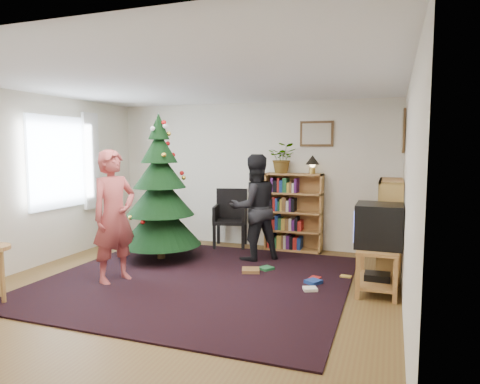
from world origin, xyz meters
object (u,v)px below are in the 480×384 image
(tv_stand, at_px, (378,265))
(crt_tv, at_px, (379,225))
(armchair, at_px, (232,215))
(bookshelf_right, at_px, (390,227))
(potted_plant, at_px, (283,158))
(person_by_chair, at_px, (254,208))
(picture_back, at_px, (317,134))
(person_standing, at_px, (114,217))
(bookshelf_back, at_px, (294,211))
(table_lamp, at_px, (313,161))
(picture_right, at_px, (404,131))
(christmas_tree, at_px, (160,200))

(tv_stand, xyz_separation_m, crt_tv, (-0.00, 0.00, 0.49))
(armchair, bearing_deg, tv_stand, -47.54)
(bookshelf_right, bearing_deg, potted_plant, 61.30)
(person_by_chair, distance_m, potted_plant, 1.12)
(picture_back, relative_size, person_standing, 0.32)
(crt_tv, distance_m, person_standing, 3.28)
(picture_back, height_order, tv_stand, picture_back)
(bookshelf_back, distance_m, armchair, 1.09)
(potted_plant, bearing_deg, bookshelf_back, 0.00)
(tv_stand, xyz_separation_m, table_lamp, (-1.11, 1.67, 1.18))
(picture_back, xyz_separation_m, potted_plant, (-0.54, -0.14, -0.40))
(tv_stand, distance_m, armchair, 2.99)
(bookshelf_back, xyz_separation_m, bookshelf_right, (1.53, -0.95, 0.00))
(tv_stand, distance_m, potted_plant, 2.62)
(picture_right, height_order, tv_stand, picture_right)
(potted_plant, bearing_deg, person_by_chair, -106.36)
(picture_right, height_order, crt_tv, picture_right)
(christmas_tree, height_order, person_by_chair, christmas_tree)
(christmas_tree, distance_m, potted_plant, 2.14)
(bookshelf_right, relative_size, crt_tv, 2.22)
(person_standing, xyz_separation_m, potted_plant, (1.59, 2.44, 0.70))
(person_standing, bearing_deg, picture_right, -41.66)
(christmas_tree, height_order, bookshelf_right, christmas_tree)
(person_by_chair, bearing_deg, picture_right, 144.96)
(tv_stand, relative_size, table_lamp, 2.76)
(christmas_tree, distance_m, person_standing, 1.16)
(crt_tv, distance_m, table_lamp, 2.12)
(christmas_tree, bearing_deg, bookshelf_back, 35.58)
(armchair, bearing_deg, bookshelf_right, -33.49)
(christmas_tree, bearing_deg, picture_back, 33.65)
(picture_right, xyz_separation_m, potted_plant, (-1.86, 0.59, -0.40))
(crt_tv, bearing_deg, christmas_tree, 173.09)
(bookshelf_back, bearing_deg, picture_right, -19.55)
(bookshelf_back, bearing_deg, potted_plant, 180.00)
(picture_back, relative_size, picture_right, 0.92)
(bookshelf_right, xyz_separation_m, person_by_chair, (-1.96, 0.14, 0.15))
(person_standing, height_order, potted_plant, potted_plant)
(bookshelf_right, height_order, tv_stand, bookshelf_right)
(table_lamp, bearing_deg, armchair, -178.68)
(picture_right, distance_m, table_lamp, 1.55)
(bookshelf_back, bearing_deg, picture_back, 21.86)
(bookshelf_right, distance_m, person_by_chair, 1.97)
(picture_back, xyz_separation_m, table_lamp, (-0.04, -0.14, -0.45))
(picture_right, xyz_separation_m, bookshelf_right, (-0.14, -0.36, -1.29))
(crt_tv, bearing_deg, person_standing, -166.49)
(picture_right, bearing_deg, tv_stand, -103.28)
(potted_plant, bearing_deg, person_standing, -123.09)
(picture_back, bearing_deg, potted_plant, -165.87)
(tv_stand, xyz_separation_m, person_standing, (-3.19, -0.77, 0.53))
(person_standing, distance_m, potted_plant, 2.99)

